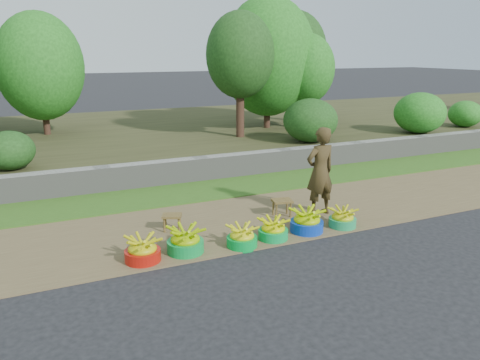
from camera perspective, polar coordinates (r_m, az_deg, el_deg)
name	(u,v)px	position (r m, az deg, el deg)	size (l,w,h in m)	color
ground_plane	(289,245)	(7.43, 6.03, -7.83)	(120.00, 120.00, 0.00)	black
dirt_shoulder	(254,219)	(8.44, 1.77, -4.73)	(80.00, 2.50, 0.02)	brown
grass_verge	(214,189)	(10.18, -3.16, -1.11)	(80.00, 1.50, 0.04)	#335F1A
retaining_wall	(201,169)	(10.89, -4.80, 1.35)	(80.00, 0.35, 0.55)	gray
earth_bank	(150,136)	(15.50, -10.91, 5.30)	(80.00, 10.00, 0.50)	#37371C
basin_a	(143,251)	(6.89, -11.80, -8.45)	(0.51, 0.51, 0.38)	#A4130A
basin_b	(185,242)	(7.07, -6.68, -7.46)	(0.55, 0.55, 0.41)	#098A36
basin_c	(242,237)	(7.24, 0.24, -7.02)	(0.47, 0.47, 0.35)	#009431
basin_d	(273,230)	(7.53, 4.06, -6.12)	(0.48, 0.48, 0.36)	#089742
basin_e	(307,222)	(7.88, 8.14, -5.06)	(0.55, 0.55, 0.41)	#0C33A7
basin_f	(343,219)	(8.20, 12.39, -4.64)	(0.47, 0.47, 0.35)	#1D9251
stool_left	(172,218)	(7.89, -8.30, -4.59)	(0.38, 0.34, 0.28)	brown
stool_right	(282,203)	(8.51, 5.15, -2.81)	(0.39, 0.33, 0.31)	brown
vendor_woman	(320,171)	(8.54, 9.73, 1.04)	(0.59, 0.39, 1.62)	black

